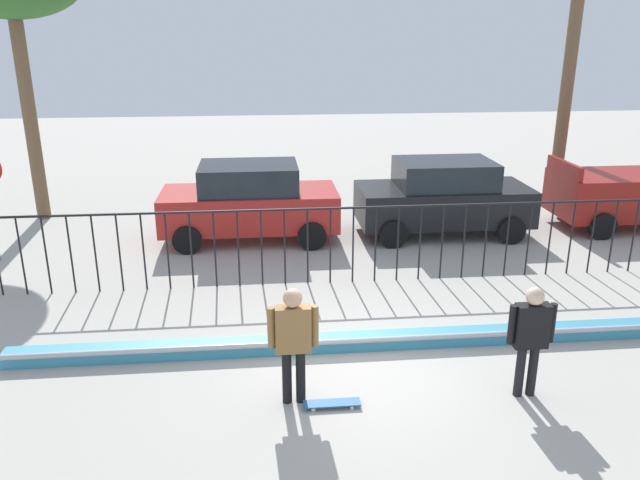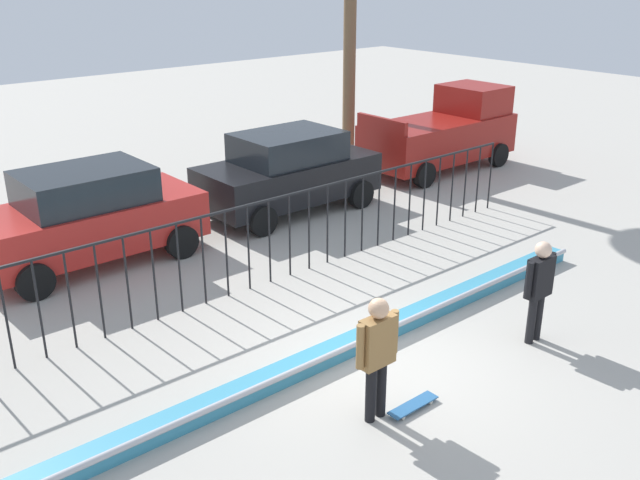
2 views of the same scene
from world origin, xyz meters
name	(u,v)px [view 1 (image 1 of 2)]	position (x,y,z in m)	size (l,w,h in m)	color
ground_plane	(356,367)	(0.00, 0.00, 0.00)	(60.00, 60.00, 0.00)	#ADA89E
bowl_coping_ledge	(350,342)	(0.00, 0.62, 0.12)	(11.00, 0.41, 0.27)	teal
perimeter_fence	(330,236)	(0.00, 3.45, 1.01)	(14.04, 0.04, 1.62)	black
skateboarder	(293,336)	(-1.01, -0.83, 1.04)	(0.70, 0.26, 1.73)	black
skateboard	(332,403)	(-0.49, -1.02, 0.06)	(0.80, 0.20, 0.07)	#26598C
camera_operator	(531,332)	(2.30, -0.99, 1.01)	(0.68, 0.25, 1.68)	black
parked_car_red	(250,201)	(-1.66, 6.48, 0.97)	(4.30, 2.12, 1.90)	#B2231E
parked_car_black	(443,197)	(3.22, 6.43, 0.97)	(4.30, 2.12, 1.90)	black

